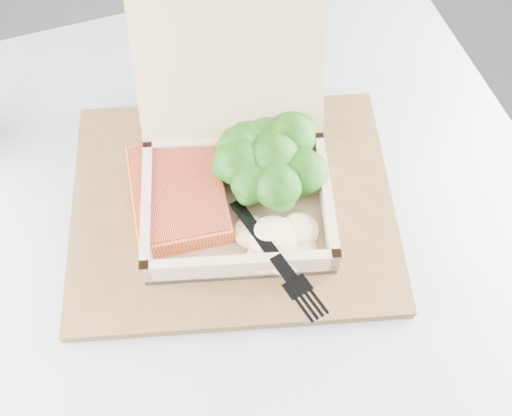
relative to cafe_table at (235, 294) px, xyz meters
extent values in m
cylinder|color=black|center=(0.00, 0.00, -0.52)|extent=(0.43, 0.43, 0.02)
cylinder|color=black|center=(0.00, 0.00, -0.19)|extent=(0.08, 0.08, 0.69)
cube|color=#A1A4AB|center=(0.00, 0.00, 0.17)|extent=(0.80, 0.80, 0.03)
cube|color=brown|center=(0.01, 0.03, 0.19)|extent=(0.42, 0.36, 0.02)
cube|color=#9D7E5E|center=(0.01, 0.02, 0.21)|extent=(0.23, 0.19, 0.01)
cube|color=tan|center=(-0.08, 0.04, 0.22)|extent=(0.04, 0.16, 0.04)
cube|color=tan|center=(0.11, 0.00, 0.22)|extent=(0.04, 0.16, 0.04)
cube|color=tan|center=(0.00, -0.05, 0.22)|extent=(0.20, 0.05, 0.04)
cube|color=tan|center=(0.03, 0.09, 0.22)|extent=(0.20, 0.05, 0.04)
cube|color=#9D7E5E|center=(0.04, 0.14, 0.30)|extent=(0.22, 0.13, 0.14)
cube|color=orange|center=(-0.04, 0.05, 0.22)|extent=(0.11, 0.14, 0.03)
ellipsoid|color=beige|center=(0.04, -0.03, 0.23)|extent=(0.09, 0.08, 0.03)
cube|color=black|center=(0.01, 0.02, 0.24)|extent=(0.04, 0.12, 0.03)
cube|color=black|center=(0.03, -0.06, 0.24)|extent=(0.04, 0.05, 0.01)
cube|color=white|center=(0.04, 0.22, 0.19)|extent=(0.10, 0.16, 0.00)
camera|label=1|loc=(-0.05, -0.28, 0.76)|focal=40.00mm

